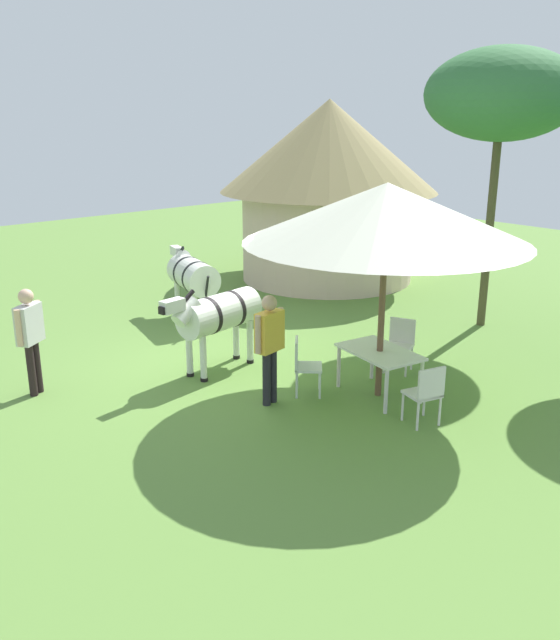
{
  "coord_description": "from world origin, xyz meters",
  "views": [
    {
      "loc": [
        8.68,
        -6.61,
        4.27
      ],
      "look_at": [
        0.86,
        0.35,
        1.0
      ],
      "focal_mm": 37.56,
      "sensor_mm": 36.0,
      "label": 1
    }
  ],
  "objects_px": {
    "thatched_hut": "(328,182)",
    "patio_dining_table": "(380,356)",
    "guest_beside_umbrella": "(270,340)",
    "shade_umbrella": "(386,213)",
    "patio_chair_near_lawn": "(303,363)",
    "standing_watcher": "(30,332)",
    "zebra_nearest_camera": "(217,314)",
    "patio_chair_east_end": "(426,391)",
    "acacia_tree_left_background": "(502,95)",
    "patio_chair_west_end": "(400,341)",
    "zebra_by_umbrella": "(192,275)"
  },
  "relations": [
    {
      "from": "thatched_hut",
      "to": "patio_dining_table",
      "type": "xyz_separation_m",
      "value": [
        6.01,
        -4.94,
        -1.9
      ]
    },
    {
      "from": "guest_beside_umbrella",
      "to": "patio_chair_east_end",
      "type": "bearing_deg",
      "value": 109.68
    },
    {
      "from": "patio_chair_near_lawn",
      "to": "zebra_nearest_camera",
      "type": "height_order",
      "value": "zebra_nearest_camera"
    },
    {
      "from": "guest_beside_umbrella",
      "to": "zebra_nearest_camera",
      "type": "bearing_deg",
      "value": -108.04
    },
    {
      "from": "thatched_hut",
      "to": "acacia_tree_left_background",
      "type": "xyz_separation_m",
      "value": [
        5.06,
        -0.53,
        2.02
      ]
    },
    {
      "from": "thatched_hut",
      "to": "zebra_by_umbrella",
      "type": "height_order",
      "value": "thatched_hut"
    },
    {
      "from": "patio_chair_east_end",
      "to": "patio_chair_west_end",
      "type": "xyz_separation_m",
      "value": [
        -1.6,
        1.43,
        0.0
      ]
    },
    {
      "from": "thatched_hut",
      "to": "patio_chair_east_end",
      "type": "relative_size",
      "value": 6.21
    },
    {
      "from": "thatched_hut",
      "to": "shade_umbrella",
      "type": "bearing_deg",
      "value": -39.44
    },
    {
      "from": "patio_dining_table",
      "to": "zebra_nearest_camera",
      "type": "height_order",
      "value": "zebra_nearest_camera"
    },
    {
      "from": "thatched_hut",
      "to": "patio_dining_table",
      "type": "bearing_deg",
      "value": -39.44
    },
    {
      "from": "patio_chair_east_end",
      "to": "patio_chair_near_lawn",
      "type": "height_order",
      "value": "same"
    },
    {
      "from": "guest_beside_umbrella",
      "to": "shade_umbrella",
      "type": "bearing_deg",
      "value": 139.12
    },
    {
      "from": "patio_dining_table",
      "to": "zebra_nearest_camera",
      "type": "distance_m",
      "value": 2.83
    },
    {
      "from": "shade_umbrella",
      "to": "patio_chair_near_lawn",
      "type": "bearing_deg",
      "value": -134.08
    },
    {
      "from": "thatched_hut",
      "to": "zebra_nearest_camera",
      "type": "height_order",
      "value": "thatched_hut"
    },
    {
      "from": "zebra_nearest_camera",
      "to": "guest_beside_umbrella",
      "type": "bearing_deg",
      "value": 163.92
    },
    {
      "from": "zebra_by_umbrella",
      "to": "patio_chair_near_lawn",
      "type": "bearing_deg",
      "value": -88.53
    },
    {
      "from": "patio_chair_west_end",
      "to": "guest_beside_umbrella",
      "type": "distance_m",
      "value": 2.66
    },
    {
      "from": "patio_dining_table",
      "to": "guest_beside_umbrella",
      "type": "bearing_deg",
      "value": -121.14
    },
    {
      "from": "standing_watcher",
      "to": "zebra_nearest_camera",
      "type": "distance_m",
      "value": 2.97
    },
    {
      "from": "patio_chair_near_lawn",
      "to": "acacia_tree_left_background",
      "type": "xyz_separation_m",
      "value": [
        -0.12,
        5.26,
        4.05
      ]
    },
    {
      "from": "patio_dining_table",
      "to": "patio_chair_east_end",
      "type": "xyz_separation_m",
      "value": [
        1.14,
        -0.33,
        -0.13
      ]
    },
    {
      "from": "guest_beside_umbrella",
      "to": "patio_chair_west_end",
      "type": "bearing_deg",
      "value": 160.65
    },
    {
      "from": "patio_chair_near_lawn",
      "to": "patio_dining_table",
      "type": "bearing_deg",
      "value": 90.0
    },
    {
      "from": "zebra_nearest_camera",
      "to": "zebra_by_umbrella",
      "type": "height_order",
      "value": "zebra_nearest_camera"
    },
    {
      "from": "guest_beside_umbrella",
      "to": "zebra_nearest_camera",
      "type": "xyz_separation_m",
      "value": [
        -1.63,
        0.24,
        -0.03
      ]
    },
    {
      "from": "patio_chair_near_lawn",
      "to": "zebra_nearest_camera",
      "type": "xyz_separation_m",
      "value": [
        -1.7,
        -0.39,
        0.48
      ]
    },
    {
      "from": "thatched_hut",
      "to": "patio_chair_near_lawn",
      "type": "xyz_separation_m",
      "value": [
        5.19,
        -5.8,
        -2.03
      ]
    },
    {
      "from": "zebra_by_umbrella",
      "to": "acacia_tree_left_background",
      "type": "bearing_deg",
      "value": -31.24
    },
    {
      "from": "guest_beside_umbrella",
      "to": "patio_dining_table",
      "type": "bearing_deg",
      "value": 139.12
    },
    {
      "from": "patio_chair_west_end",
      "to": "acacia_tree_left_background",
      "type": "bearing_deg",
      "value": -104.39
    },
    {
      "from": "guest_beside_umbrella",
      "to": "thatched_hut",
      "type": "bearing_deg",
      "value": -151.22
    },
    {
      "from": "patio_chair_west_end",
      "to": "patio_chair_near_lawn",
      "type": "distance_m",
      "value": 1.98
    },
    {
      "from": "patio_dining_table",
      "to": "guest_beside_umbrella",
      "type": "xyz_separation_m",
      "value": [
        -0.89,
        -1.48,
        0.38
      ]
    },
    {
      "from": "patio_chair_near_lawn",
      "to": "acacia_tree_left_background",
      "type": "height_order",
      "value": "acacia_tree_left_background"
    },
    {
      "from": "patio_chair_west_end",
      "to": "guest_beside_umbrella",
      "type": "xyz_separation_m",
      "value": [
        -0.44,
        -2.57,
        0.51
      ]
    },
    {
      "from": "standing_watcher",
      "to": "acacia_tree_left_background",
      "type": "height_order",
      "value": "acacia_tree_left_background"
    },
    {
      "from": "shade_umbrella",
      "to": "zebra_by_umbrella",
      "type": "height_order",
      "value": "shade_umbrella"
    },
    {
      "from": "standing_watcher",
      "to": "acacia_tree_left_background",
      "type": "relative_size",
      "value": 0.31
    },
    {
      "from": "patio_dining_table",
      "to": "patio_chair_west_end",
      "type": "bearing_deg",
      "value": 112.79
    },
    {
      "from": "shade_umbrella",
      "to": "patio_chair_east_end",
      "type": "xyz_separation_m",
      "value": [
        1.14,
        -0.33,
        -2.34
      ]
    },
    {
      "from": "patio_chair_west_end",
      "to": "patio_chair_near_lawn",
      "type": "xyz_separation_m",
      "value": [
        -0.37,
        -1.94,
        0.0
      ]
    },
    {
      "from": "zebra_nearest_camera",
      "to": "patio_chair_west_end",
      "type": "bearing_deg",
      "value": -139.23
    },
    {
      "from": "guest_beside_umbrella",
      "to": "acacia_tree_left_background",
      "type": "xyz_separation_m",
      "value": [
        -0.05,
        5.89,
        3.54
      ]
    },
    {
      "from": "patio_chair_east_end",
      "to": "standing_watcher",
      "type": "relative_size",
      "value": 0.53
    },
    {
      "from": "shade_umbrella",
      "to": "acacia_tree_left_background",
      "type": "height_order",
      "value": "acacia_tree_left_background"
    },
    {
      "from": "shade_umbrella",
      "to": "zebra_nearest_camera",
      "type": "bearing_deg",
      "value": -153.76
    },
    {
      "from": "thatched_hut",
      "to": "zebra_by_umbrella",
      "type": "xyz_separation_m",
      "value": [
        0.75,
        -4.81,
        -1.58
      ]
    },
    {
      "from": "patio_dining_table",
      "to": "patio_chair_near_lawn",
      "type": "bearing_deg",
      "value": -134.08
    }
  ]
}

